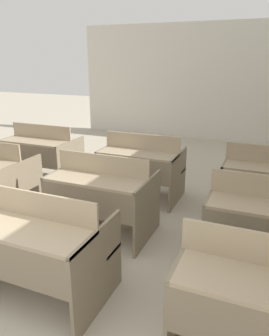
{
  "coord_description": "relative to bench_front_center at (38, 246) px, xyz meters",
  "views": [
    {
      "loc": [
        1.71,
        -0.66,
        1.91
      ],
      "look_at": [
        0.4,
        2.47,
        0.78
      ],
      "focal_mm": 35.0,
      "sensor_mm": 36.0,
      "label": 1
    }
  ],
  "objects": [
    {
      "name": "wall_back",
      "position": [
        -0.09,
        6.29,
        0.89
      ],
      "size": [
        6.11,
        0.06,
        2.74
      ],
      "color": "beige",
      "rests_on": "ground_plane"
    },
    {
      "name": "bench_front_center",
      "position": [
        0.0,
        0.0,
        0.0
      ],
      "size": [
        1.09,
        0.76,
        0.93
      ],
      "color": "#7E6F58",
      "rests_on": "ground_plane"
    },
    {
      "name": "bench_front_right",
      "position": [
        1.72,
        0.02,
        0.0
      ],
      "size": [
        1.09,
        0.76,
        0.93
      ],
      "color": "#7D6D56",
      "rests_on": "ground_plane"
    },
    {
      "name": "bench_second_center",
      "position": [
        -0.02,
        1.13,
        0.0
      ],
      "size": [
        1.09,
        0.76,
        0.93
      ],
      "color": "#80715A",
      "rests_on": "ground_plane"
    },
    {
      "name": "bench_second_right",
      "position": [
        1.71,
        1.12,
        0.0
      ],
      "size": [
        1.09,
        0.76,
        0.93
      ],
      "color": "#7A6B54",
      "rests_on": "ground_plane"
    },
    {
      "name": "bench_third_left",
      "position": [
        -1.72,
        2.26,
        0.0
      ],
      "size": [
        1.09,
        0.76,
        0.93
      ],
      "color": "#7F7059",
      "rests_on": "ground_plane"
    },
    {
      "name": "bench_third_center",
      "position": [
        0.0,
        2.25,
        0.0
      ],
      "size": [
        1.09,
        0.76,
        0.93
      ],
      "color": "#82735C",
      "rests_on": "ground_plane"
    },
    {
      "name": "bench_third_right",
      "position": [
        1.69,
        2.25,
        0.0
      ],
      "size": [
        1.09,
        0.76,
        0.93
      ],
      "color": "#796953",
      "rests_on": "ground_plane"
    }
  ]
}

